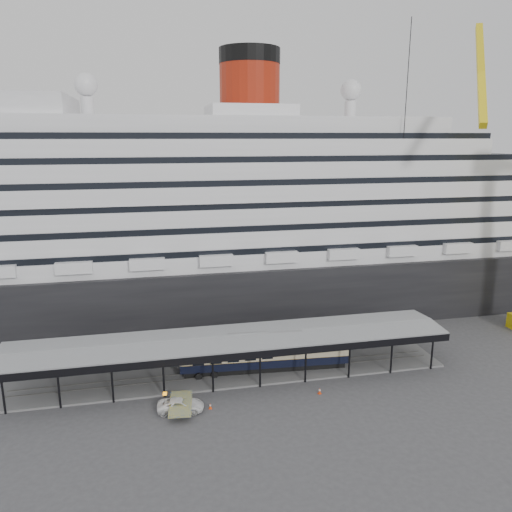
{
  "coord_description": "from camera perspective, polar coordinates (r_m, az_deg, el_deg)",
  "views": [
    {
      "loc": [
        -9.35,
        -53.36,
        29.88
      ],
      "look_at": [
        3.91,
        8.0,
        14.78
      ],
      "focal_mm": 35.0,
      "sensor_mm": 36.0,
      "label": 1
    }
  ],
  "objects": [
    {
      "name": "ground",
      "position": [
        61.87,
        -2.05,
        -15.36
      ],
      "size": [
        200.0,
        200.0,
        0.0
      ],
      "primitive_type": "plane",
      "color": "#3C3C3F",
      "rests_on": "ground"
    },
    {
      "name": "port_truck",
      "position": [
        58.55,
        -8.6,
        -16.51
      ],
      "size": [
        5.4,
        2.93,
        1.44
      ],
      "primitive_type": "imported",
      "rotation": [
        0.0,
        0.0,
        1.46
      ],
      "color": "white",
      "rests_on": "ground"
    },
    {
      "name": "traffic_cone_right",
      "position": [
        61.94,
        7.29,
        -15.03
      ],
      "size": [
        0.52,
        0.52,
        0.77
      ],
      "rotation": [
        0.0,
        0.0,
        0.41
      ],
      "color": "red",
      "rests_on": "ground"
    },
    {
      "name": "platform_canopy",
      "position": [
        65.19,
        -2.86,
        -11.45
      ],
      "size": [
        56.0,
        9.18,
        5.3
      ],
      "color": "slate",
      "rests_on": "ground"
    },
    {
      "name": "traffic_cone_left",
      "position": [
        59.27,
        -9.91,
        -16.57
      ],
      "size": [
        0.38,
        0.38,
        0.71
      ],
      "rotation": [
        0.0,
        0.0,
        0.04
      ],
      "color": "red",
      "rests_on": "ground"
    },
    {
      "name": "cruise_ship",
      "position": [
        86.65,
        -5.89,
        5.81
      ],
      "size": [
        130.0,
        30.0,
        43.9
      ],
      "color": "black",
      "rests_on": "ground"
    },
    {
      "name": "pullman_carriage",
      "position": [
        65.87,
        1.03,
        -10.92
      ],
      "size": [
        22.1,
        4.3,
        21.56
      ],
      "rotation": [
        0.0,
        0.0,
        -0.07
      ],
      "color": "black",
      "rests_on": "ground"
    },
    {
      "name": "traffic_cone_mid",
      "position": [
        58.8,
        -5.25,
        -16.69
      ],
      "size": [
        0.38,
        0.38,
        0.68
      ],
      "rotation": [
        0.0,
        0.0,
        -0.1
      ],
      "color": "#E23E0C",
      "rests_on": "ground"
    }
  ]
}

